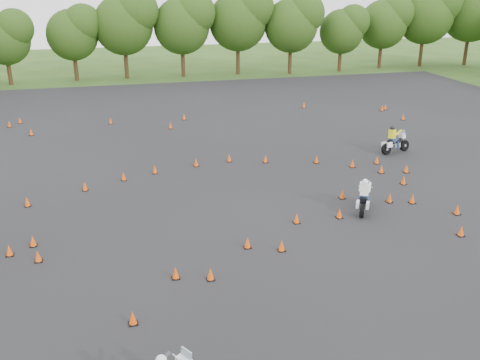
{
  "coord_description": "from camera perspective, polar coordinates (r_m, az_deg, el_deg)",
  "views": [
    {
      "loc": [
        -5.95,
        -19.41,
        10.36
      ],
      "look_at": [
        0.0,
        4.0,
        1.2
      ],
      "focal_mm": 40.0,
      "sensor_mm": 36.0,
      "label": 1
    }
  ],
  "objects": [
    {
      "name": "ground",
      "position": [
        22.79,
        2.49,
        -6.29
      ],
      "size": [
        140.0,
        140.0,
        0.0
      ],
      "primitive_type": "plane",
      "color": "#2D5119",
      "rests_on": "ground"
    },
    {
      "name": "rider_yellow",
      "position": [
        34.97,
        16.39,
        4.17
      ],
      "size": [
        2.35,
        1.29,
        1.73
      ],
      "primitive_type": null,
      "rotation": [
        0.0,
        0.0,
        0.29
      ],
      "color": "yellow",
      "rests_on": "ground"
    },
    {
      "name": "rider_white",
      "position": [
        25.75,
        13.11,
        -1.5
      ],
      "size": [
        1.68,
        2.2,
        1.67
      ],
      "primitive_type": null,
      "rotation": [
        0.0,
        0.0,
        1.03
      ],
      "color": "silver",
      "rests_on": "ground"
    },
    {
      "name": "traffic_cones",
      "position": [
        27.61,
        -0.94,
        -0.76
      ],
      "size": [
        36.56,
        33.29,
        0.45
      ],
      "color": "#E54C09",
      "rests_on": "asphalt_pad"
    },
    {
      "name": "treeline",
      "position": [
        55.36,
        -4.99,
        14.81
      ],
      "size": [
        86.84,
        32.41,
        11.16
      ],
      "color": "#254012",
      "rests_on": "ground"
    },
    {
      "name": "asphalt_pad",
      "position": [
        28.08,
        -1.01,
        -0.88
      ],
      "size": [
        62.0,
        62.0,
        0.0
      ],
      "primitive_type": "plane",
      "color": "black",
      "rests_on": "ground"
    }
  ]
}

